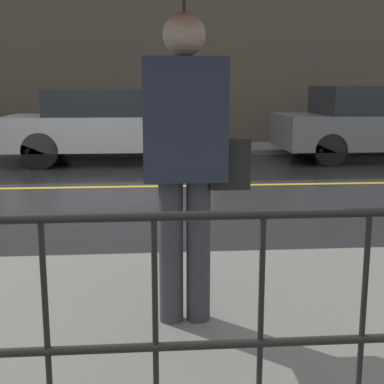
# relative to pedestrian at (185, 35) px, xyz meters

# --- Properties ---
(ground_plane) EXTENTS (80.00, 80.00, 0.00)m
(ground_plane) POSITION_rel_pedestrian_xyz_m (-1.03, 5.12, -1.82)
(ground_plane) COLOR #262628
(sidewalk_near) EXTENTS (28.00, 2.80, 0.11)m
(sidewalk_near) POSITION_rel_pedestrian_xyz_m (-1.03, -0.03, -1.77)
(sidewalk_near) COLOR slate
(sidewalk_near) RESTS_ON ground_plane
(sidewalk_far) EXTENTS (28.00, 1.79, 0.11)m
(sidewalk_far) POSITION_rel_pedestrian_xyz_m (-1.03, 9.76, -1.77)
(sidewalk_far) COLOR slate
(sidewalk_far) RESTS_ON ground_plane
(lane_marking) EXTENTS (25.20, 0.12, 0.01)m
(lane_marking) POSITION_rel_pedestrian_xyz_m (-1.03, 5.12, -1.82)
(lane_marking) COLOR gold
(lane_marking) RESTS_ON ground_plane
(building_storefront) EXTENTS (28.00, 0.30, 6.68)m
(building_storefront) POSITION_rel_pedestrian_xyz_m (-1.03, 10.80, 1.52)
(building_storefront) COLOR #4C4238
(building_storefront) RESTS_ON ground_plane
(pedestrian) EXTENTS (1.02, 1.02, 2.25)m
(pedestrian) POSITION_rel_pedestrian_xyz_m (0.00, 0.00, 0.00)
(pedestrian) COLOR #333338
(pedestrian) RESTS_ON sidewalk_near
(car_silver) EXTENTS (4.07, 1.74, 1.47)m
(car_silver) POSITION_rel_pedestrian_xyz_m (-1.03, 7.86, -1.06)
(car_silver) COLOR #B2B5BA
(car_silver) RESTS_ON ground_plane
(car_grey) EXTENTS (4.11, 1.91, 1.54)m
(car_grey) POSITION_rel_pedestrian_xyz_m (4.55, 7.86, -1.04)
(car_grey) COLOR slate
(car_grey) RESTS_ON ground_plane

